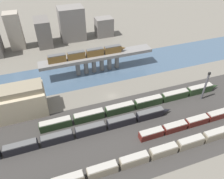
{
  "coord_description": "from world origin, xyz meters",
  "views": [
    {
      "loc": [
        -27.05,
        -77.24,
        67.69
      ],
      "look_at": [
        0.0,
        -0.15,
        3.99
      ],
      "focal_mm": 35.0,
      "sensor_mm": 36.0,
      "label": 1
    }
  ],
  "objects": [
    {
      "name": "city_block_center",
      "position": [
        -24.58,
        66.91,
        8.93
      ],
      "size": [
        9.4,
        15.5,
        17.86
      ],
      "primitive_type": "cube",
      "color": "#605B56",
      "rests_on": "ground"
    },
    {
      "name": "train_yard_outer",
      "position": [
        8.19,
        -11.76,
        1.94
      ],
      "size": [
        87.65,
        3.03,
        3.96
      ],
      "color": "#23381E",
      "rests_on": "ground"
    },
    {
      "name": "river_water",
      "position": [
        0.0,
        23.71,
        0.0
      ],
      "size": [
        320.0,
        27.05,
        0.01
      ],
      "primitive_type": "cube",
      "color": "#3D5166",
      "rests_on": "ground"
    },
    {
      "name": "city_block_right",
      "position": [
        -4.77,
        69.72,
        11.28
      ],
      "size": [
        16.8,
        12.55,
        22.56
      ],
      "primitive_type": "cube",
      "color": "slate",
      "rests_on": "ground"
    },
    {
      "name": "city_block_far_right",
      "position": [
        17.79,
        67.98,
        6.6
      ],
      "size": [
        12.13,
        9.08,
        13.19
      ],
      "primitive_type": "cube",
      "color": "slate",
      "rests_on": "ground"
    },
    {
      "name": "warehouse_building",
      "position": [
        -44.62,
        2.08,
        6.61
      ],
      "size": [
        28.81,
        12.23,
        13.9
      ],
      "color": "tan",
      "rests_on": "ground"
    },
    {
      "name": "train_yard_near",
      "position": [
        -9.65,
        -37.78,
        1.97
      ],
      "size": [
        94.53,
        2.87,
        4.0
      ],
      "color": "gray",
      "rests_on": "ground"
    },
    {
      "name": "signal_tower",
      "position": [
        39.66,
        -16.21,
        7.48
      ],
      "size": [
        1.0,
        0.88,
        15.08
      ],
      "color": "#4C4C51",
      "rests_on": "ground"
    },
    {
      "name": "bridge",
      "position": [
        0.0,
        23.71,
        7.79
      ],
      "size": [
        62.46,
        7.22,
        9.98
      ],
      "color": "slate",
      "rests_on": "ground"
    },
    {
      "name": "railbed_yard",
      "position": [
        0.0,
        -24.0,
        0.0
      ],
      "size": [
        280.0,
        42.0,
        0.01
      ],
      "primitive_type": "cube",
      "color": "#33302D",
      "rests_on": "ground"
    },
    {
      "name": "city_block_left",
      "position": [
        -41.76,
        68.28,
        11.71
      ],
      "size": [
        8.9,
        8.84,
        23.42
      ],
      "primitive_type": "cube",
      "color": "gray",
      "rests_on": "ground"
    },
    {
      "name": "train_on_bridge",
      "position": [
        -5.36,
        23.71,
        11.97
      ],
      "size": [
        42.62,
        2.67,
        4.05
      ],
      "color": "brown",
      "rests_on": "bridge"
    },
    {
      "name": "ground_plane",
      "position": [
        0.0,
        0.0,
        0.0
      ],
      "size": [
        400.0,
        400.0,
        0.0
      ],
      "primitive_type": "plane",
      "color": "#666056"
    },
    {
      "name": "train_yard_mid",
      "position": [
        23.34,
        -29.02,
        1.68
      ],
      "size": [
        45.01,
        3.02,
        3.44
      ],
      "color": "#5B1E19",
      "rests_on": "ground"
    },
    {
      "name": "train_yard_far",
      "position": [
        -20.92,
        -19.21,
        1.92
      ],
      "size": [
        82.19,
        2.85,
        3.9
      ],
      "color": "black",
      "rests_on": "ground"
    }
  ]
}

